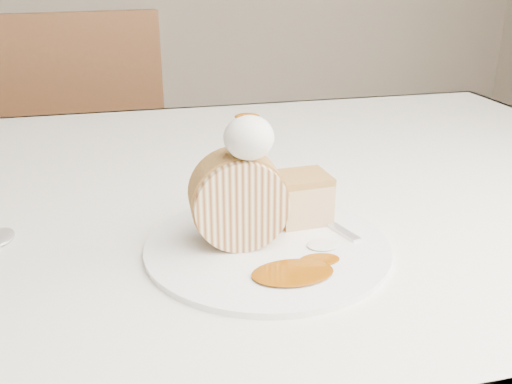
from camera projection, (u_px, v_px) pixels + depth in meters
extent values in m
cube|color=silver|center=(205.00, 198.00, 0.79)|extent=(1.40, 0.90, 0.04)
cube|color=silver|center=(175.00, 172.00, 1.23)|extent=(1.40, 0.01, 0.28)
cylinder|color=brown|center=(437.00, 259.00, 1.40)|extent=(0.06, 0.06, 0.71)
cube|color=brown|center=(80.00, 175.00, 1.69)|extent=(0.49, 0.49, 0.04)
cube|color=brown|center=(77.00, 107.00, 1.43)|extent=(0.44, 0.10, 0.46)
cylinder|color=brown|center=(137.00, 213.00, 2.00)|extent=(0.04, 0.04, 0.42)
cylinder|color=brown|center=(24.00, 230.00, 1.87)|extent=(0.04, 0.04, 0.42)
cylinder|color=brown|center=(161.00, 261.00, 1.68)|extent=(0.04, 0.04, 0.42)
cylinder|color=brown|center=(26.00, 286.00, 1.55)|extent=(0.04, 0.04, 0.42)
cylinder|color=brown|center=(439.00, 281.00, 1.54)|extent=(0.04, 0.04, 0.46)
cylinder|color=brown|center=(495.00, 384.00, 1.17)|extent=(0.04, 0.04, 0.46)
cylinder|color=white|center=(267.00, 246.00, 0.61)|extent=(0.28, 0.28, 0.01)
cylinder|color=beige|center=(239.00, 200.00, 0.59)|extent=(0.10, 0.06, 0.10)
cube|color=#A57C3E|center=(302.00, 201.00, 0.65)|extent=(0.06, 0.06, 0.05)
ellipsoid|color=silver|center=(249.00, 138.00, 0.55)|extent=(0.05, 0.05, 0.04)
ellipsoid|color=#7A3C05|center=(247.00, 111.00, 0.55)|extent=(0.03, 0.02, 0.01)
cube|color=silver|center=(326.00, 221.00, 0.65)|extent=(0.06, 0.15, 0.00)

